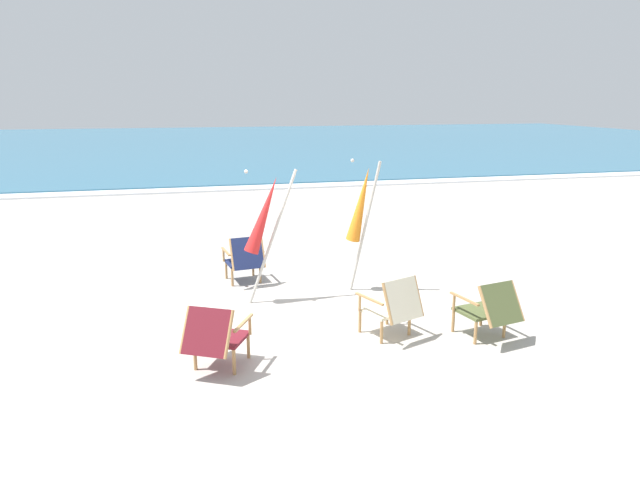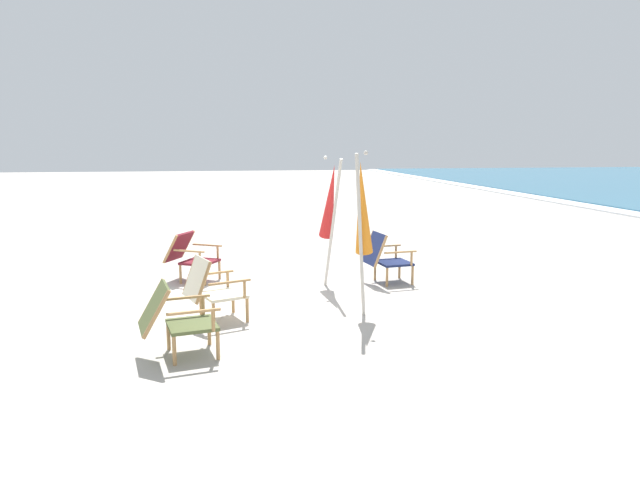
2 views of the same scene
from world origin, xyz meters
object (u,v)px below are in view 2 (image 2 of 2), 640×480
(beach_chair_front_left, at_px, (175,317))
(beach_chair_back_left, at_px, (190,255))
(beach_chair_back_right, at_px, (385,256))
(beach_chair_far_center, at_px, (211,287))
(umbrella_furled_red, at_px, (330,203))
(umbrella_furled_orange, at_px, (362,210))

(beach_chair_front_left, relative_size, beach_chair_back_left, 0.92)
(beach_chair_front_left, distance_m, beach_chair_back_right, 4.03)
(beach_chair_back_left, height_order, beach_chair_far_center, beach_chair_far_center)
(beach_chair_back_left, distance_m, umbrella_furled_red, 2.45)
(beach_chair_front_left, xyz_separation_m, beach_chair_far_center, (-1.15, 0.34, 0.01))
(beach_chair_back_right, distance_m, beach_chair_back_left, 3.09)
(beach_chair_back_left, bearing_deg, beach_chair_back_right, 77.49)
(beach_chair_back_right, height_order, umbrella_furled_orange, umbrella_furled_orange)
(beach_chair_front_left, height_order, beach_chair_far_center, beach_chair_far_center)
(beach_chair_front_left, height_order, beach_chair_back_left, same)
(beach_chair_back_left, xyz_separation_m, beach_chair_far_center, (2.24, 0.38, 0.01))
(beach_chair_far_center, bearing_deg, beach_chair_back_right, 120.73)
(beach_chair_far_center, bearing_deg, umbrella_furled_red, 128.22)
(beach_chair_front_left, bearing_deg, umbrella_furled_red, 140.51)
(beach_chair_back_right, xyz_separation_m, umbrella_furled_orange, (1.72, -0.79, 0.94))
(beach_chair_back_right, height_order, beach_chair_far_center, beach_chair_far_center)
(umbrella_furled_red, bearing_deg, umbrella_furled_orange, 4.57)
(beach_chair_front_left, height_order, umbrella_furled_red, umbrella_furled_red)
(beach_chair_front_left, relative_size, umbrella_furled_orange, 0.41)
(beach_chair_back_left, relative_size, umbrella_furled_red, 0.47)
(beach_chair_far_center, xyz_separation_m, umbrella_furled_orange, (0.15, 1.85, 0.94))
(beach_chair_back_left, relative_size, umbrella_furled_orange, 0.45)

